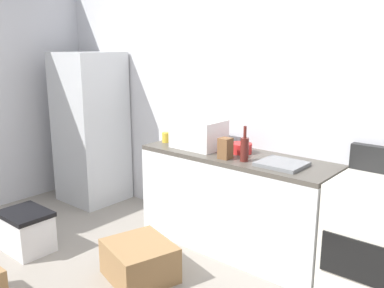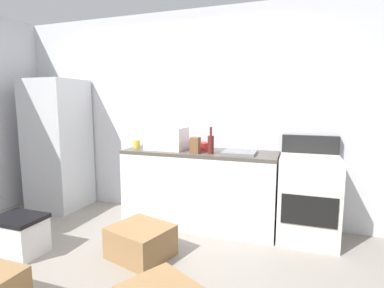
{
  "view_description": "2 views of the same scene",
  "coord_description": "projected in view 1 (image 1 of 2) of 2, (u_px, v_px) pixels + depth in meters",
  "views": [
    {
      "loc": [
        2.3,
        -1.78,
        1.85
      ],
      "look_at": [
        0.22,
        0.68,
        1.08
      ],
      "focal_mm": 38.81,
      "sensor_mm": 36.0,
      "label": 1
    },
    {
      "loc": [
        1.38,
        -2.12,
        1.47
      ],
      "look_at": [
        0.43,
        0.57,
        1.07
      ],
      "focal_mm": 28.06,
      "sensor_mm": 36.0,
      "label": 2
    }
  ],
  "objects": [
    {
      "name": "wall_back",
      "position": [
        232.0,
        103.0,
        4.05
      ],
      "size": [
        5.0,
        0.1,
        2.6
      ],
      "primitive_type": "cube",
      "color": "silver",
      "rests_on": "ground_plane"
    },
    {
      "name": "storage_bin",
      "position": [
        27.0,
        231.0,
        3.79
      ],
      "size": [
        0.46,
        0.36,
        0.38
      ],
      "color": "silver",
      "rests_on": "ground_plane"
    },
    {
      "name": "mixing_bowl",
      "position": [
        241.0,
        148.0,
        3.73
      ],
      "size": [
        0.19,
        0.19,
        0.09
      ],
      "primitive_type": "cylinder",
      "color": "red",
      "rests_on": "kitchen_counter"
    },
    {
      "name": "cardboard_box_small",
      "position": [
        140.0,
        261.0,
        3.35
      ],
      "size": [
        0.64,
        0.61,
        0.3
      ],
      "primitive_type": "cube",
      "rotation": [
        0.0,
        0.0,
        -0.28
      ],
      "color": "olive",
      "rests_on": "ground_plane"
    },
    {
      "name": "wine_bottle",
      "position": [
        245.0,
        149.0,
        3.45
      ],
      "size": [
        0.07,
        0.07,
        0.3
      ],
      "color": "#591E19",
      "rests_on": "kitchen_counter"
    },
    {
      "name": "knife_block",
      "position": [
        225.0,
        148.0,
        3.54
      ],
      "size": [
        0.1,
        0.1,
        0.18
      ],
      "primitive_type": "cube",
      "color": "brown",
      "rests_on": "kitchen_counter"
    },
    {
      "name": "kitchen_counter",
      "position": [
        235.0,
        202.0,
        3.79
      ],
      "size": [
        1.8,
        0.6,
        0.9
      ],
      "color": "silver",
      "rests_on": "ground_plane"
    },
    {
      "name": "sink_basin",
      "position": [
        282.0,
        164.0,
        3.34
      ],
      "size": [
        0.36,
        0.32,
        0.03
      ],
      "primitive_type": "cube",
      "color": "slate",
      "rests_on": "kitchen_counter"
    },
    {
      "name": "refrigerator",
      "position": [
        91.0,
        128.0,
        4.94
      ],
      "size": [
        0.68,
        0.66,
        1.77
      ],
      "primitive_type": "cube",
      "color": "silver",
      "rests_on": "ground_plane"
    },
    {
      "name": "coffee_mug",
      "position": [
        166.0,
        137.0,
        4.14
      ],
      "size": [
        0.08,
        0.08,
        0.1
      ],
      "primitive_type": "cylinder",
      "color": "gold",
      "rests_on": "kitchen_counter"
    },
    {
      "name": "stove_oven",
      "position": [
        374.0,
        239.0,
        3.03
      ],
      "size": [
        0.6,
        0.61,
        1.1
      ],
      "color": "silver",
      "rests_on": "ground_plane"
    },
    {
      "name": "microwave",
      "position": [
        199.0,
        134.0,
        3.91
      ],
      "size": [
        0.46,
        0.34,
        0.27
      ],
      "primitive_type": "cube",
      "color": "white",
      "rests_on": "kitchen_counter"
    }
  ]
}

